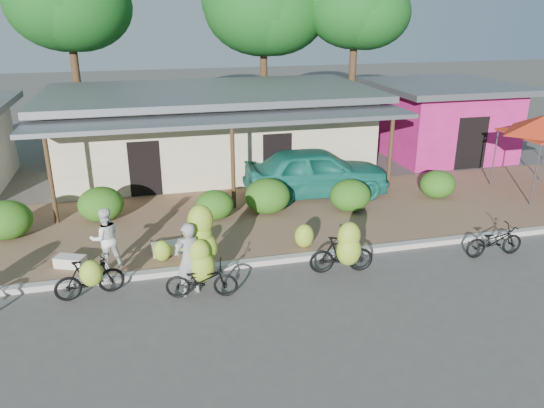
# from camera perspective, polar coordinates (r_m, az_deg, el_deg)

# --- Properties ---
(ground) EXTENTS (100.00, 100.00, 0.00)m
(ground) POSITION_cam_1_polar(r_m,az_deg,el_deg) (12.52, 0.98, -10.52)
(ground) COLOR #4B4846
(ground) RESTS_ON ground
(sidewalk) EXTENTS (60.00, 6.00, 0.12)m
(sidewalk) POSITION_cam_1_polar(r_m,az_deg,el_deg) (16.87, -3.43, -1.81)
(sidewalk) COLOR brown
(sidewalk) RESTS_ON ground
(curb) EXTENTS (60.00, 0.25, 0.15)m
(curb) POSITION_cam_1_polar(r_m,az_deg,el_deg) (14.19, -1.13, -6.22)
(curb) COLOR #A8A399
(curb) RESTS_ON ground
(shop_main) EXTENTS (13.00, 8.50, 3.35)m
(shop_main) POSITION_cam_1_polar(r_m,az_deg,el_deg) (21.98, -6.47, 7.95)
(shop_main) COLOR beige
(shop_main) RESTS_ON ground
(shop_pink) EXTENTS (6.00, 6.00, 3.25)m
(shop_pink) POSITION_cam_1_polar(r_m,az_deg,el_deg) (25.61, 17.75, 8.78)
(shop_pink) COLOR #C71E79
(shop_pink) RESTS_ON ground
(tree_center_right) EXTENTS (5.96, 5.90, 8.80)m
(tree_center_right) POSITION_cam_1_polar(r_m,az_deg,el_deg) (27.66, -1.39, 20.69)
(tree_center_right) COLOR #442E1B
(tree_center_right) RESTS_ON ground
(tree_near_right) EXTENTS (4.80, 4.65, 8.23)m
(tree_near_right) POSITION_cam_1_polar(r_m,az_deg,el_deg) (26.94, 8.51, 20.27)
(tree_near_right) COLOR #442E1B
(tree_near_right) RESTS_ON ground
(hedge_0) EXTENTS (1.45, 1.30, 1.13)m
(hedge_0) POSITION_cam_1_polar(r_m,az_deg,el_deg) (17.06, -26.66, -1.55)
(hedge_0) COLOR #1F5713
(hedge_0) RESTS_ON sidewalk
(hedge_1) EXTENTS (1.40, 1.26, 1.10)m
(hedge_1) POSITION_cam_1_polar(r_m,az_deg,el_deg) (17.33, -17.93, -0.03)
(hedge_1) COLOR #1F5713
(hedge_1) RESTS_ON sidewalk
(hedge_2) EXTENTS (1.20, 1.08, 0.94)m
(hedge_2) POSITION_cam_1_polar(r_m,az_deg,el_deg) (16.76, -6.19, -0.10)
(hedge_2) COLOR #1F5713
(hedge_2) RESTS_ON sidewalk
(hedge_3) EXTENTS (1.48, 1.33, 1.15)m
(hedge_3) POSITION_cam_1_polar(r_m,az_deg,el_deg) (17.12, -0.47, 0.85)
(hedge_3) COLOR #1F5713
(hedge_3) RESTS_ON sidewalk
(hedge_4) EXTENTS (1.36, 1.22, 1.06)m
(hedge_4) POSITION_cam_1_polar(r_m,az_deg,el_deg) (17.51, 8.40, 0.91)
(hedge_4) COLOR #1F5713
(hedge_4) RESTS_ON sidewalk
(hedge_5) EXTENTS (1.26, 1.13, 0.98)m
(hedge_5) POSITION_cam_1_polar(r_m,az_deg,el_deg) (19.43, 17.39, 2.04)
(hedge_5) COLOR #1F5713
(hedge_5) RESTS_ON sidewalk
(bike_left) EXTENTS (1.66, 1.23, 1.23)m
(bike_left) POSITION_cam_1_polar(r_m,az_deg,el_deg) (13.12, -19.03, -7.46)
(bike_left) COLOR black
(bike_left) RESTS_ON ground
(bike_center) EXTENTS (1.77, 1.25, 2.11)m
(bike_center) POSITION_cam_1_polar(r_m,az_deg,el_deg) (12.71, -7.61, -5.96)
(bike_center) COLOR black
(bike_center) RESTS_ON ground
(bike_right) EXTENTS (1.71, 1.24, 1.63)m
(bike_right) POSITION_cam_1_polar(r_m,az_deg,el_deg) (13.44, 7.76, -5.01)
(bike_right) COLOR black
(bike_right) RESTS_ON ground
(bike_far_right) EXTENTS (1.70, 0.60, 0.89)m
(bike_far_right) POSITION_cam_1_polar(r_m,az_deg,el_deg) (15.71, 22.80, -3.68)
(bike_far_right) COLOR black
(bike_far_right) RESTS_ON ground
(loose_banana_a) EXTENTS (0.46, 0.39, 0.58)m
(loose_banana_a) POSITION_cam_1_polar(r_m,az_deg,el_deg) (14.31, -11.75, -4.95)
(loose_banana_a) COLOR #A6C330
(loose_banana_a) RESTS_ON sidewalk
(loose_banana_b) EXTENTS (0.56, 0.48, 0.70)m
(loose_banana_b) POSITION_cam_1_polar(r_m,az_deg,el_deg) (14.25, -8.78, -4.58)
(loose_banana_b) COLOR #A6C330
(loose_banana_b) RESTS_ON sidewalk
(loose_banana_c) EXTENTS (0.55, 0.46, 0.68)m
(loose_banana_c) POSITION_cam_1_polar(r_m,az_deg,el_deg) (14.79, 3.49, -3.44)
(loose_banana_c) COLOR #A6C330
(loose_banana_c) RESTS_ON sidewalk
(sack_near) EXTENTS (0.89, 0.50, 0.30)m
(sack_near) POSITION_cam_1_polar(r_m,az_deg,el_deg) (14.76, -11.11, -4.67)
(sack_near) COLOR beige
(sack_near) RESTS_ON sidewalk
(sack_far) EXTENTS (0.84, 0.65, 0.28)m
(sack_far) POSITION_cam_1_polar(r_m,az_deg,el_deg) (14.74, -20.88, -5.80)
(sack_far) COLOR beige
(sack_far) RESTS_ON sidewalk
(vendor) EXTENTS (0.79, 0.67, 1.82)m
(vendor) POSITION_cam_1_polar(r_m,az_deg,el_deg) (12.59, -8.98, -5.88)
(vendor) COLOR gray
(vendor) RESTS_ON ground
(bystander) EXTENTS (0.92, 0.79, 1.62)m
(bystander) POSITION_cam_1_polar(r_m,az_deg,el_deg) (14.13, -17.48, -3.53)
(bystander) COLOR silver
(bystander) RESTS_ON sidewalk
(teal_van) EXTENTS (5.20, 2.31, 1.74)m
(teal_van) POSITION_cam_1_polar(r_m,az_deg,el_deg) (18.75, 4.81, 3.49)
(teal_van) COLOR #186E5F
(teal_van) RESTS_ON sidewalk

